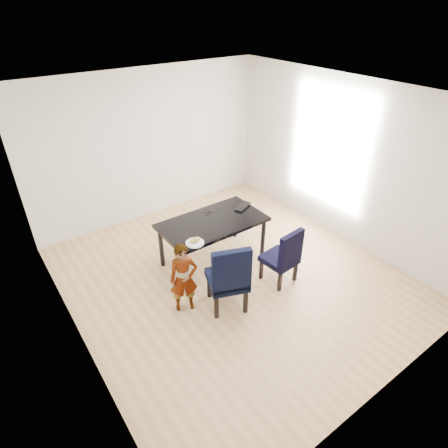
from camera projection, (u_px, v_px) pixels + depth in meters
floor at (232, 277)px, 5.75m from camera, size 4.50×5.00×0.01m
ceiling at (234, 95)px, 4.32m from camera, size 4.50×5.00×0.01m
wall_back at (150, 146)px, 6.76m from camera, size 4.50×0.01×2.70m
wall_front at (402, 307)px, 3.31m from camera, size 4.50×0.01×2.70m
wall_left at (61, 258)px, 3.92m from camera, size 0.01×5.00×2.70m
wall_right at (342, 161)px, 6.15m from camera, size 0.01×5.00×2.70m
dining_table at (213, 241)px, 5.89m from camera, size 1.60×0.90×0.75m
chair_left at (227, 274)px, 4.97m from camera, size 0.66×0.68×1.06m
chair_right at (280, 255)px, 5.46m from camera, size 0.49×0.50×0.92m
child at (184, 278)px, 4.92m from camera, size 0.44×0.37×1.03m
plate at (195, 243)px, 5.19m from camera, size 0.31×0.31×0.01m
sandwich at (195, 240)px, 5.18m from camera, size 0.17×0.08×0.07m
laptop at (240, 206)px, 6.08m from camera, size 0.41×0.34×0.03m
cable_tangle at (209, 213)px, 5.89m from camera, size 0.17×0.17×0.01m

